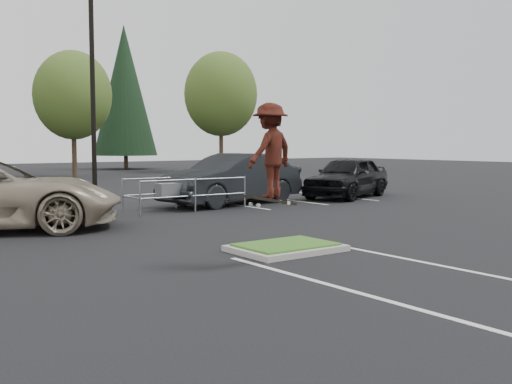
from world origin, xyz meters
TOP-DOWN VIEW (x-y plane):
  - ground at (0.00, 0.00)m, footprint 120.00×120.00m
  - grass_median at (0.00, 0.00)m, footprint 2.20×1.60m
  - stall_lines at (-1.35, 6.02)m, footprint 22.62×17.60m
  - light_pole at (0.50, 12.00)m, footprint 0.70×0.60m
  - decid_c at (5.99, 29.83)m, footprint 5.12×5.12m
  - decid_d at (17.99, 30.33)m, footprint 5.76×5.76m
  - conif_c at (14.00, 39.50)m, footprint 5.50×5.50m
  - cart_corral at (1.67, 8.01)m, footprint 4.01×1.52m
  - skateboarder at (-1.20, -1.00)m, footprint 1.25×0.91m
  - car_r_charc at (4.50, 8.71)m, footprint 5.96×2.92m
  - car_r_black at (10.00, 8.21)m, footprint 5.48×3.73m

SIDE VIEW (x-z plane):
  - ground at x=0.00m, z-range 0.00..0.00m
  - stall_lines at x=-1.35m, z-range 0.00..0.01m
  - grass_median at x=0.00m, z-range 0.00..0.16m
  - cart_corral at x=1.67m, z-range 0.14..1.27m
  - car_r_black at x=10.00m, z-range 0.00..1.73m
  - car_r_charc at x=4.50m, z-range 0.00..1.88m
  - skateboarder at x=-1.20m, z-range 1.17..3.07m
  - light_pole at x=0.50m, z-range -0.50..9.62m
  - decid_c at x=5.99m, z-range 1.06..9.45m
  - decid_d at x=17.99m, z-range 1.20..10.63m
  - conif_c at x=14.00m, z-range 0.60..13.10m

